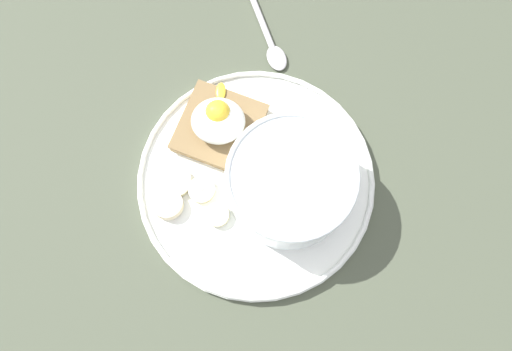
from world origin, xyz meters
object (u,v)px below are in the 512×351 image
Objects in this scene: banana_slice_front at (217,215)px; spoon at (269,39)px; poached_egg at (218,119)px; toast_slice at (220,128)px; banana_slice_right at (168,205)px; oatmeal_bowl at (290,183)px; banana_slice_back at (202,190)px; banana_slice_left at (177,182)px.

banana_slice_front is 24.01cm from spoon.
poached_egg is 0.67× the size of spoon.
toast_slice is 1.42× the size of poached_egg.
banana_slice_right is at bearing 60.51° from toast_slice.
banana_slice_right is at bearing 9.68° from oatmeal_bowl.
banana_slice_left is at bearing -15.72° from banana_slice_back.
toast_slice is 7.81cm from banana_slice_back.
poached_egg is at bearing 66.48° from spoon.
poached_egg reaches higher than banana_slice_left.
banana_slice_left is at bearing 55.51° from toast_slice.
banana_slice_right is (13.82, 2.36, -2.91)cm from oatmeal_bowl.
banana_slice_back reaches higher than spoon.
oatmeal_bowl is 10.55cm from banana_slice_back.
oatmeal_bowl is at bearing -157.71° from banana_slice_front.
poached_egg reaches higher than banana_slice_back.
oatmeal_bowl is 20.71cm from spoon.
banana_slice_front is 6.22cm from banana_slice_left.
oatmeal_bowl is 11.39cm from toast_slice.
toast_slice reaches higher than banana_slice_back.
oatmeal_bowl reaches higher than banana_slice_back.
poached_egg is at bearing -41.03° from oatmeal_bowl.
banana_slice_back is (-2.99, 0.84, -0.02)cm from banana_slice_left.
banana_slice_left is (4.66, 6.78, -0.35)cm from toast_slice.
banana_slice_right is at bearing -9.54° from banana_slice_front.
poached_egg is 1.90× the size of banana_slice_left.
poached_egg is 8.40cm from banana_slice_back.
banana_slice_front reaches higher than spoon.
banana_slice_back is (1.66, 7.77, -2.74)cm from poached_egg.
banana_slice_back is 21.79cm from spoon.
oatmeal_bowl reaches higher than banana_slice_left.
banana_slice_left is 22.20cm from spoon.
toast_slice is 10.96cm from banana_slice_right.
banana_slice_left is at bearing 62.59° from spoon.
spoon is (-10.21, -19.69, -1.09)cm from banana_slice_left.
banana_slice_right is at bearing 64.00° from spoon.
banana_slice_left is 3.11cm from banana_slice_back.
oatmeal_bowl is 9.25cm from banana_slice_front.
toast_slice is 3.00× the size of banana_slice_front.
spoon is at bearing -102.59° from banana_slice_front.
oatmeal_bowl is 11.17cm from poached_egg.
toast_slice is 0.96× the size of spoon.
banana_slice_left is at bearing -1.76° from oatmeal_bowl.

